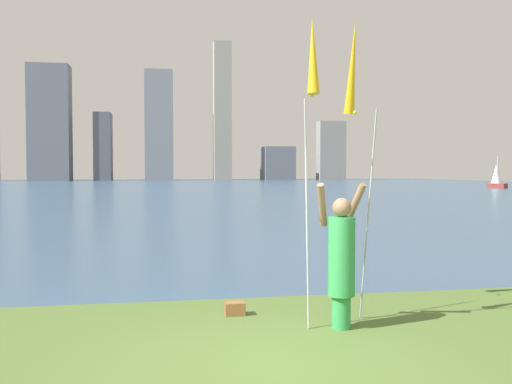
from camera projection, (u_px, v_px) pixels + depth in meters
ground at (170, 191)px, 56.27m from camera, size 120.00×138.00×0.12m
person at (341, 257)px, 7.52m from camera, size 0.72×0.53×1.95m
kite_flag_left at (312, 67)px, 7.26m from camera, size 0.16×0.52×4.09m
kite_flag_right at (353, 74)px, 8.29m from camera, size 0.16×1.18×4.29m
bag at (235, 309)px, 8.24m from camera, size 0.29×0.21×0.19m
sailboat_4 at (496, 177)px, 64.68m from camera, size 1.69×2.28×3.65m
skyline_tower_1 at (50, 123)px, 105.57m from camera, size 7.47×5.05×21.65m
skyline_tower_2 at (103, 147)px, 109.22m from camera, size 3.20×5.92×13.03m
skyline_tower_3 at (159, 126)px, 110.08m from camera, size 5.38×5.89×21.24m
skyline_tower_4 at (222, 112)px, 110.99m from camera, size 3.41×3.14×27.08m
skyline_tower_5 at (278, 163)px, 116.04m from camera, size 6.24×6.43×6.77m
skyline_tower_6 at (331, 151)px, 116.82m from camera, size 5.55×3.10×12.06m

